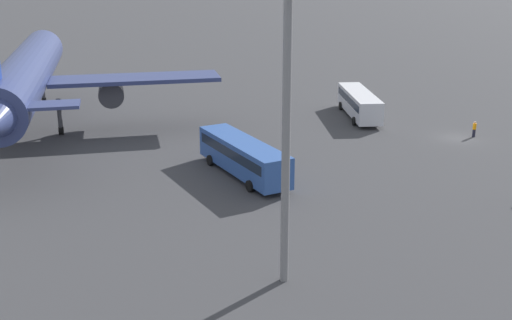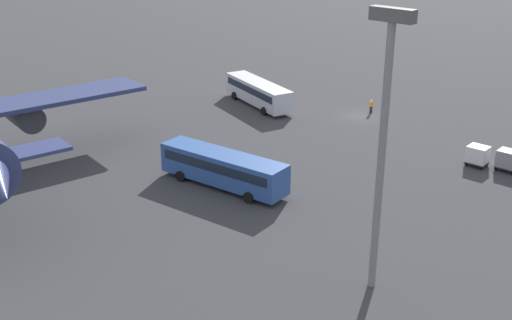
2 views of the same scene
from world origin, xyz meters
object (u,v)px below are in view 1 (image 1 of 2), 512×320
(airplane, at_px, (26,76))
(worker_person, at_px, (474,129))
(shuttle_bus_near, at_px, (359,102))
(shuttle_bus_far, at_px, (243,155))

(airplane, xyz_separation_m, worker_person, (-20.87, -43.95, -5.52))
(shuttle_bus_near, bearing_deg, shuttle_bus_far, 142.95)
(airplane, bearing_deg, shuttle_bus_far, -132.94)
(airplane, height_order, shuttle_bus_far, airplane)
(shuttle_bus_near, xyz_separation_m, shuttle_bus_far, (-14.13, 21.02, 0.07))
(shuttle_bus_near, distance_m, shuttle_bus_far, 25.33)
(airplane, relative_size, shuttle_bus_far, 3.73)
(shuttle_bus_far, bearing_deg, worker_person, -91.84)
(shuttle_bus_near, relative_size, shuttle_bus_far, 0.97)
(airplane, bearing_deg, shuttle_bus_near, -91.35)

